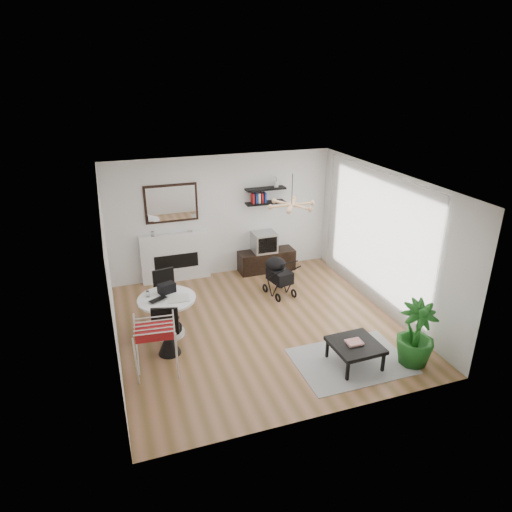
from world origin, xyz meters
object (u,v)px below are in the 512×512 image
object	(u,v)px
stroller	(278,277)
potted_plant	(416,334)
fireplace	(175,251)
dining_table	(168,311)
coffee_table	(355,346)
tv_console	(267,261)
crt_tv	(264,242)
drying_rack	(156,349)

from	to	relation	value
stroller	potted_plant	bearing A→B (deg)	-80.21
fireplace	dining_table	size ratio (longest dim) A/B	2.16
fireplace	dining_table	distance (m)	2.27
dining_table	potted_plant	distance (m)	4.13
potted_plant	coffee_table	bearing A→B (deg)	163.58
fireplace	tv_console	world-z (taller)	fireplace
crt_tv	potted_plant	world-z (taller)	potted_plant
fireplace	tv_console	bearing A→B (deg)	-4.42
fireplace	crt_tv	distance (m)	2.01
coffee_table	potted_plant	size ratio (longest dim) A/B	0.71
crt_tv	coffee_table	bearing A→B (deg)	-88.18
crt_tv	coffee_table	xyz separation A→B (m)	(0.12, -3.87, -0.36)
potted_plant	crt_tv	bearing A→B (deg)	103.93
tv_console	potted_plant	world-z (taller)	potted_plant
potted_plant	dining_table	bearing A→B (deg)	149.32
stroller	potted_plant	world-z (taller)	potted_plant
fireplace	potted_plant	bearing A→B (deg)	-54.82
crt_tv	stroller	world-z (taller)	crt_tv
stroller	fireplace	bearing A→B (deg)	133.22
tv_console	coffee_table	world-z (taller)	tv_console
drying_rack	stroller	size ratio (longest dim) A/B	1.08
dining_table	potted_plant	xyz separation A→B (m)	(3.55, -2.11, 0.05)
dining_table	drying_rack	world-z (taller)	drying_rack
dining_table	drying_rack	size ratio (longest dim) A/B	1.06
drying_rack	potted_plant	xyz separation A→B (m)	(3.90, -0.96, 0.04)
fireplace	tv_console	distance (m)	2.12
tv_console	dining_table	xyz separation A→B (m)	(-2.59, -2.04, 0.24)
fireplace	crt_tv	world-z (taller)	fireplace
crt_tv	potted_plant	size ratio (longest dim) A/B	0.48
dining_table	fireplace	bearing A→B (deg)	76.70
crt_tv	fireplace	bearing A→B (deg)	175.35
drying_rack	coffee_table	distance (m)	3.08
drying_rack	tv_console	bearing A→B (deg)	53.41
fireplace	crt_tv	bearing A→B (deg)	-4.65
tv_console	potted_plant	bearing A→B (deg)	-76.86
potted_plant	tv_console	bearing A→B (deg)	103.14
stroller	coffee_table	bearing A→B (deg)	-96.25
drying_rack	stroller	bearing A→B (deg)	41.97
drying_rack	crt_tv	bearing A→B (deg)	53.96
crt_tv	coffee_table	size ratio (longest dim) A/B	0.69
tv_console	crt_tv	bearing A→B (deg)	-176.86
crt_tv	dining_table	xyz separation A→B (m)	(-2.53, -2.03, -0.23)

